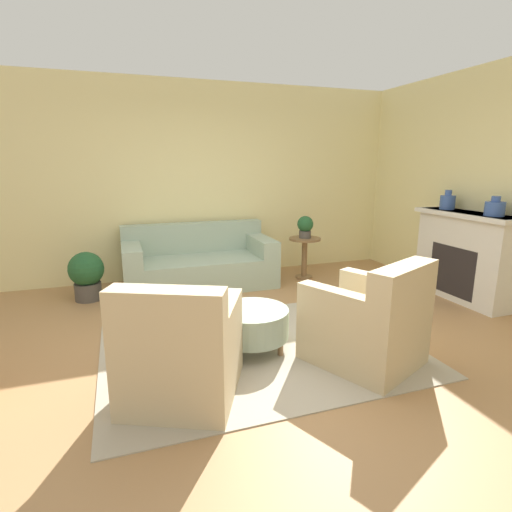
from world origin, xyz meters
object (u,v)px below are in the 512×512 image
Objects in this scene: potted_plant_on_side_table at (305,226)px; side_table at (304,251)px; ottoman_table at (252,323)px; vase_mantel_far at (495,208)px; armchair_left at (181,353)px; potted_plant_floor at (87,274)px; vase_mantel_near at (448,202)px; armchair_right at (369,325)px; couch at (199,264)px.

side_table is at bearing -90.00° from potted_plant_on_side_table.
ottoman_table is 3.05m from vase_mantel_far.
armchair_left reaches higher than side_table.
potted_plant_on_side_table is at bearing 49.12° from armchair_left.
potted_plant_on_side_table reaches higher than armchair_left.
potted_plant_on_side_table is 3.00m from potted_plant_floor.
potted_plant_floor is (-0.78, 2.52, -0.02)m from armchair_left.
potted_plant_floor is at bearing 127.40° from ottoman_table.
potted_plant_on_side_table is at bearing 141.67° from vase_mantel_near.
armchair_left is 1.56m from armchair_right.
potted_plant_on_side_table is 0.52× the size of potted_plant_floor.
vase_mantel_far reaches higher than side_table.
side_table is 1.99m from vase_mantel_near.
potted_plant_floor is at bearing -172.63° from couch.
armchair_left is 0.91m from ottoman_table.
couch is 9.08× the size of vase_mantel_far.
couch is at bearing 108.70° from armchair_right.
vase_mantel_near is at bearing 15.91° from ottoman_table.
vase_mantel_far reaches higher than couch.
vase_mantel_far reaches higher than ottoman_table.
couch is at bearing 145.96° from vase_mantel_far.
vase_mantel_near reaches higher than armchair_left.
vase_mantel_far is 2.35m from potted_plant_on_side_table.
ottoman_table is 2.72× the size of vase_mantel_near.
couch is 1.86× the size of armchair_right.
armchair_left is 2.64m from potted_plant_floor.
armchair_left is 1.00× the size of armchair_right.
vase_mantel_near is 1.11× the size of vase_mantel_far.
armchair_right is (0.91, -2.70, 0.05)m from couch.
couch is at bearing 173.23° from potted_plant_on_side_table.
ottoman_table is at bearing 146.68° from armchair_right.
armchair_right is 3.44m from potted_plant_floor.
vase_mantel_far is 0.36× the size of potted_plant_floor.
couch is 2.78m from armchair_left.
armchair_right is 2.61m from vase_mantel_near.
potted_plant_on_side_table is (-1.44, 1.82, -0.40)m from vase_mantel_far.
potted_plant_floor is at bearing 132.99° from armchair_right.
armchair_right is at bearing -103.75° from potted_plant_on_side_table.
armchair_right is 2.60m from side_table.
couch is 6.31× the size of potted_plant_on_side_table.
side_table is 1.90× the size of potted_plant_on_side_table.
potted_plant_on_side_table is at bearing 53.25° from ottoman_table.
couch is 3.69m from vase_mantel_far.
vase_mantel_near is (2.05, 1.39, 0.84)m from armchair_right.
armchair_right is at bearing -161.23° from vase_mantel_far.
armchair_right is (1.56, -0.00, 0.00)m from armchair_left.
potted_plant_on_side_table reaches higher than potted_plant_floor.
potted_plant_floor is at bearing 157.53° from vase_mantel_far.
potted_plant_on_side_table is at bearing 0.06° from potted_plant_floor.
couch is at bearing 7.37° from potted_plant_floor.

